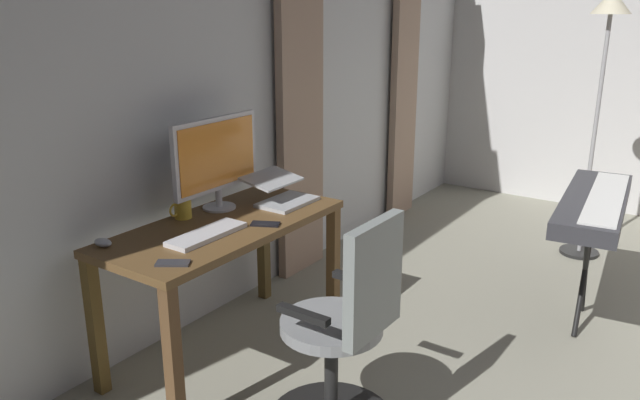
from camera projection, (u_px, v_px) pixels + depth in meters
The scene contains 14 objects.
back_room_partition at pixel (242, 70), 3.80m from camera, with size 6.23×0.10×2.85m, color silver.
curtain_left_panel at pixel (405, 63), 5.30m from camera, with size 0.38×0.06×2.66m, color tan.
curtain_right_panel at pixel (300, 80), 4.12m from camera, with size 0.45×0.06×2.66m, color tan.
desk at pixel (224, 243), 3.25m from camera, with size 1.33×0.60×0.74m.
office_chair at pixel (344, 339), 2.64m from camera, with size 0.56×0.56×1.02m.
computer_monitor at pixel (216, 157), 3.36m from camera, with size 0.61×0.18×0.50m.
computer_keyboard at pixel (207, 234), 3.02m from camera, with size 0.42×0.14×0.02m, color silver.
laptop at pixel (282, 193), 3.52m from camera, with size 0.33×0.33×0.15m.
computer_mouse at pixel (103, 242), 2.90m from camera, with size 0.06×0.10×0.04m, color #B7BCC1.
cell_phone_face_up at pixel (173, 263), 2.70m from camera, with size 0.07×0.14×0.01m, color #333338.
cell_phone_by_monitor at pixel (265, 224), 3.18m from camera, with size 0.07×0.14×0.01m, color black.
mug_coffee at pixel (182, 208), 3.27m from camera, with size 0.14×0.09×0.11m.
piano_keyboard at pixel (594, 206), 3.51m from camera, with size 1.20×0.45×0.80m.
floor_lamp at pixel (605, 54), 4.32m from camera, with size 0.28×0.28×1.90m.
Camera 1 is at (2.92, -0.53, 1.82)m, focal length 35.39 mm.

